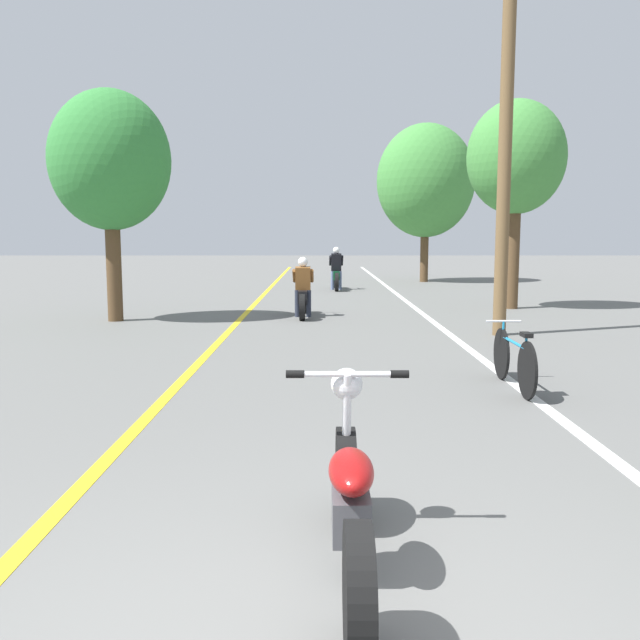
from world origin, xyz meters
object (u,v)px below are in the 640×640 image
object	(u,v)px
roadside_tree_right_near	(515,159)
roadside_tree_right_far	(425,181)
motorcycle_rider_lead	(302,294)
bicycle_parked	(513,359)
motorcycle_foreground	(349,501)
roadside_tree_left	(109,162)
motorcycle_rider_far	(335,274)
utility_pole	(504,135)

from	to	relation	value
roadside_tree_right_near	roadside_tree_right_far	xyz separation A→B (m)	(-0.70, 9.90, 0.25)
motorcycle_rider_lead	bicycle_parked	bearing A→B (deg)	-69.55
motorcycle_foreground	roadside_tree_left	bearing A→B (deg)	112.59
roadside_tree_right_near	motorcycle_rider_lead	xyz separation A→B (m)	(-5.21, -1.73, -3.19)
roadside_tree_left	motorcycle_foreground	distance (m)	12.27
motorcycle_rider_lead	bicycle_parked	world-z (taller)	motorcycle_rider_lead
roadside_tree_left	bicycle_parked	distance (m)	9.84
motorcycle_rider_lead	motorcycle_rider_far	size ratio (longest dim) A/B	0.99
roadside_tree_right_near	utility_pole	bearing A→B (deg)	-108.22
utility_pole	bicycle_parked	xyz separation A→B (m)	(-0.99, -4.41, -3.26)
utility_pole	bicycle_parked	bearing A→B (deg)	-102.67
roadside_tree_right_near	motorcycle_rider_lead	size ratio (longest dim) A/B	2.60
roadside_tree_left	motorcycle_foreground	xyz separation A→B (m)	(4.58, -11.00, -2.96)
motorcycle_foreground	bicycle_parked	size ratio (longest dim) A/B	1.18
roadside_tree_left	roadside_tree_right_far	bearing A→B (deg)	55.42
roadside_tree_right_near	motorcycle_rider_lead	distance (m)	6.35
utility_pole	motorcycle_rider_far	bearing A→B (deg)	104.69
roadside_tree_right_far	bicycle_parked	world-z (taller)	roadside_tree_right_far
motorcycle_rider_lead	roadside_tree_left	bearing A→B (deg)	-169.25
motorcycle_rider_far	roadside_tree_right_far	bearing A→B (deg)	47.78
utility_pole	roadside_tree_right_near	distance (m)	4.83
roadside_tree_right_far	utility_pole	bearing A→B (deg)	-93.22
utility_pole	motorcycle_foreground	world-z (taller)	utility_pole
motorcycle_foreground	bicycle_parked	bearing A→B (deg)	64.31
roadside_tree_right_near	bicycle_parked	distance (m)	9.92
roadside_tree_right_far	roadside_tree_right_near	bearing A→B (deg)	-85.98
motorcycle_rider_lead	motorcycle_rider_far	xyz separation A→B (m)	(0.94, 7.68, 0.03)
utility_pole	roadside_tree_right_far	bearing A→B (deg)	86.78
roadside_tree_right_far	bicycle_parked	size ratio (longest dim) A/B	3.53
roadside_tree_right_near	roadside_tree_left	xyz separation A→B (m)	(-9.24, -2.49, -0.33)
roadside_tree_right_near	motorcycle_foreground	xyz separation A→B (m)	(-4.66, -13.49, -3.29)
roadside_tree_right_far	bicycle_parked	xyz separation A→B (m)	(-1.81, -18.90, -3.59)
roadside_tree_left	roadside_tree_right_near	bearing A→B (deg)	15.09
roadside_tree_right_near	roadside_tree_right_far	world-z (taller)	roadside_tree_right_far
roadside_tree_right_near	bicycle_parked	world-z (taller)	roadside_tree_right_near
motorcycle_rider_far	bicycle_parked	bearing A→B (deg)	-83.23
motorcycle_foreground	motorcycle_rider_lead	xyz separation A→B (m)	(-0.55, 11.76, 0.10)
roadside_tree_left	motorcycle_rider_lead	distance (m)	5.00
motorcycle_rider_lead	motorcycle_rider_far	world-z (taller)	motorcycle_rider_far
motorcycle_foreground	motorcycle_rider_lead	world-z (taller)	motorcycle_rider_lead
motorcycle_foreground	motorcycle_rider_far	xyz separation A→B (m)	(0.39, 19.45, 0.13)
roadside_tree_right_near	roadside_tree_right_far	size ratio (longest dim) A/B	0.83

